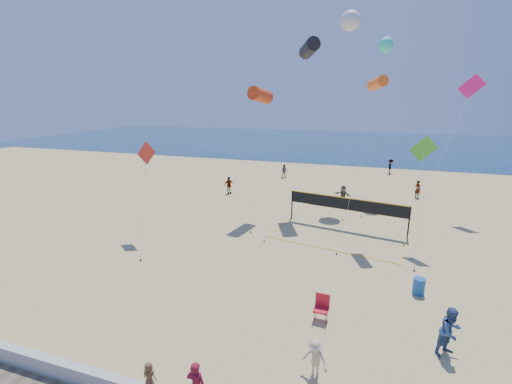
% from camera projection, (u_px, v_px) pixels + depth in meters
% --- Properties ---
extents(ground, '(120.00, 120.00, 0.00)m').
position_uv_depth(ground, '(264.00, 355.00, 12.20)').
color(ground, tan).
rests_on(ground, ground).
extents(ocean, '(140.00, 50.00, 0.03)m').
position_uv_depth(ocean, '(352.00, 143.00, 69.06)').
color(ocean, navy).
rests_on(ocean, ground).
extents(toddler, '(0.43, 0.28, 0.88)m').
position_uv_depth(toddler, '(149.00, 376.00, 9.94)').
color(toddler, brown).
rests_on(toddler, seawall).
extents(bystander_a, '(1.13, 1.10, 1.84)m').
position_uv_depth(bystander_a, '(450.00, 332.00, 12.00)').
color(bystander_a, '#324C7F').
rests_on(bystander_a, ground).
extents(bystander_b, '(1.04, 0.83, 1.41)m').
position_uv_depth(bystander_b, '(315.00, 359.00, 11.04)').
color(bystander_b, '#D5B38E').
rests_on(bystander_b, ground).
extents(far_person_0, '(0.93, 0.99, 1.63)m').
position_uv_depth(far_person_0, '(229.00, 185.00, 32.57)').
color(far_person_0, gray).
rests_on(far_person_0, ground).
extents(far_person_1, '(1.56, 1.02, 1.61)m').
position_uv_depth(far_person_1, '(343.00, 195.00, 29.31)').
color(far_person_1, gray).
rests_on(far_person_1, ground).
extents(far_person_2, '(0.69, 0.69, 1.61)m').
position_uv_depth(far_person_2, '(418.00, 189.00, 31.18)').
color(far_person_2, gray).
rests_on(far_person_2, ground).
extents(far_person_3, '(0.85, 0.72, 1.54)m').
position_uv_depth(far_person_3, '(284.00, 171.00, 38.96)').
color(far_person_3, gray).
rests_on(far_person_3, ground).
extents(far_person_4, '(0.69, 1.15, 1.73)m').
position_uv_depth(far_person_4, '(390.00, 167.00, 41.13)').
color(far_person_4, gray).
rests_on(far_person_4, ground).
extents(camp_chair, '(0.61, 0.75, 1.21)m').
position_uv_depth(camp_chair, '(322.00, 305.00, 14.03)').
color(camp_chair, red).
rests_on(camp_chair, ground).
extents(trash_barrel, '(0.61, 0.61, 0.79)m').
position_uv_depth(trash_barrel, '(419.00, 286.00, 15.89)').
color(trash_barrel, '#175199').
rests_on(trash_barrel, ground).
extents(volleyball_net, '(9.68, 9.56, 2.22)m').
position_uv_depth(volleyball_net, '(346.00, 207.00, 23.69)').
color(volleyball_net, black).
rests_on(volleyball_net, ground).
extents(kite_0, '(1.44, 5.63, 9.67)m').
position_uv_depth(kite_0, '(260.00, 95.00, 25.01)').
color(kite_0, red).
rests_on(kite_0, ground).
extents(kite_1, '(2.03, 9.65, 13.13)m').
position_uv_depth(kite_1, '(309.00, 48.00, 25.67)').
color(kite_1, black).
rests_on(kite_1, ground).
extents(kite_2, '(2.15, 5.04, 10.16)m').
position_uv_depth(kite_2, '(377.00, 83.00, 20.68)').
color(kite_2, orange).
rests_on(kite_2, ground).
extents(kite_3, '(2.57, 3.95, 6.24)m').
position_uv_depth(kite_3, '(146.00, 158.00, 21.58)').
color(kite_3, red).
rests_on(kite_3, ground).
extents(kite_4, '(1.45, 4.32, 6.75)m').
position_uv_depth(kite_4, '(423.00, 154.00, 19.90)').
color(kite_4, green).
rests_on(kite_4, ground).
extents(kite_5, '(5.23, 8.86, 10.54)m').
position_uv_depth(kite_5, '(469.00, 94.00, 24.95)').
color(kite_5, '#F51782').
rests_on(kite_5, ground).
extents(kite_6, '(1.70, 7.23, 15.67)m').
position_uv_depth(kite_6, '(350.00, 21.00, 27.64)').
color(kite_6, silver).
rests_on(kite_6, ground).
extents(kite_7, '(1.50, 8.19, 13.86)m').
position_uv_depth(kite_7, '(386.00, 45.00, 29.25)').
color(kite_7, '#35DECD').
rests_on(kite_7, ground).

